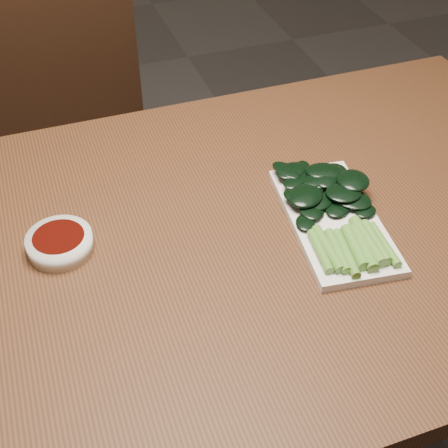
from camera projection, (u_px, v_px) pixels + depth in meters
table at (208, 270)px, 1.02m from camera, size 1.40×0.80×0.75m
chair_far at (79, 154)px, 1.59m from camera, size 0.47×0.47×0.89m
sauce_bowl at (60, 243)px, 0.95m from camera, size 0.10×0.10×0.03m
serving_plate at (333, 220)px, 1.00m from camera, size 0.17×0.29×0.01m
gai_lan at (333, 205)px, 1.00m from camera, size 0.17×0.29×0.03m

